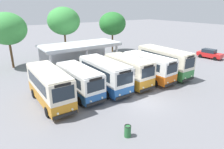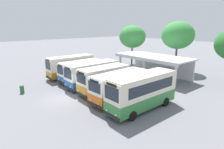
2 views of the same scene
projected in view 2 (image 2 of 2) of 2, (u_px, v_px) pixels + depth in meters
The scene contains 14 objects.
ground_plane at pixel (64, 98), 21.43m from camera, with size 180.00×180.00×0.00m, color slate.
city_bus_nearest_orange at pixel (71, 66), 29.61m from camera, with size 2.36×7.41×3.35m.
city_bus_second_in_row at pixel (81, 70), 27.40m from camera, with size 2.48×6.64×3.02m.
city_bus_middle_cream at pixel (93, 73), 25.13m from camera, with size 2.51×7.42×3.26m.
city_bus_fourth_amber at pixel (104, 79), 22.65m from camera, with size 2.50×6.63×3.23m.
city_bus_fifth_blue at pixel (120, 85), 20.29m from camera, with size 2.67×7.20×3.15m.
city_bus_far_end_green at pixel (142, 90), 18.10m from camera, with size 2.35×7.92×3.53m.
terminal_canopy at pixel (155, 60), 30.01m from camera, with size 12.00×5.16×3.40m.
waiting_chair_end_by_column at pixel (145, 73), 30.23m from camera, with size 0.46×0.46×0.86m.
waiting_chair_second_from_end at pixel (148, 74), 29.67m from camera, with size 0.46×0.46×0.86m.
waiting_chair_middle_seat at pixel (151, 75), 29.11m from camera, with size 0.46×0.46×0.86m.
roadside_tree_behind_canopy at pixel (178, 35), 32.56m from camera, with size 5.56×5.56×8.72m.
roadside_tree_west_of_canopy at pixel (132, 37), 38.43m from camera, with size 5.37×5.37×8.06m.
litter_bin_apron at pixel (22, 90), 22.83m from camera, with size 0.49×0.49×0.90m.
Camera 2 is at (18.88, -8.70, 8.01)m, focal length 30.19 mm.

